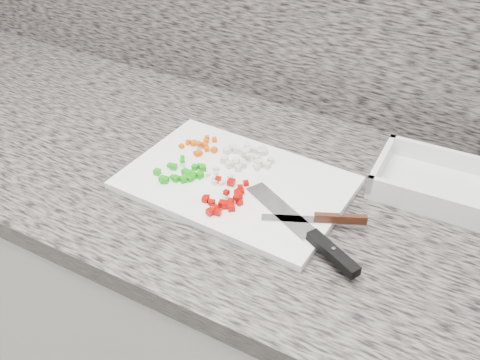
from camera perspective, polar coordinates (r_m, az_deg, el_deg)
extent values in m
cube|color=silver|center=(1.36, -0.59, -15.39)|extent=(3.92, 0.62, 0.86)
cube|color=#605A55|center=(1.04, -0.75, -0.12)|extent=(3.96, 0.64, 0.04)
cube|color=white|center=(0.99, -0.45, -0.29)|extent=(0.42, 0.29, 0.01)
cube|color=#D74E04|center=(1.09, -5.55, 4.07)|extent=(0.01, 0.01, 0.01)
cube|color=#D74E04|center=(1.08, -6.25, 3.63)|extent=(0.01, 0.01, 0.01)
cube|color=#D74E04|center=(1.09, -5.02, 3.90)|extent=(0.01, 0.01, 0.01)
cube|color=#D74E04|center=(1.07, -3.55, 3.34)|extent=(0.01, 0.01, 0.01)
cube|color=#D74E04|center=(1.10, -3.55, 4.51)|extent=(0.01, 0.01, 0.01)
cube|color=#D74E04|center=(1.06, -4.53, 2.86)|extent=(0.01, 0.01, 0.01)
cube|color=#D74E04|center=(1.06, -4.70, 2.89)|extent=(0.01, 0.01, 0.01)
cube|color=#D74E04|center=(1.09, -5.01, 4.00)|extent=(0.01, 0.01, 0.01)
cube|color=#D74E04|center=(1.06, -2.78, 3.23)|extent=(0.01, 0.01, 0.01)
cube|color=#D74E04|center=(1.08, -3.82, 3.77)|extent=(0.01, 0.01, 0.01)
cube|color=#D74E04|center=(1.07, -4.40, 3.87)|extent=(0.01, 0.01, 0.01)
cube|color=#D74E04|center=(1.10, -2.74, 4.33)|extent=(0.01, 0.01, 0.01)
cube|color=#D74E04|center=(1.09, -3.65, 4.18)|extent=(0.01, 0.01, 0.01)
cube|color=#D74E04|center=(1.09, -5.63, 3.94)|extent=(0.01, 0.01, 0.01)
cube|color=#D74E04|center=(1.06, -4.33, 2.87)|extent=(0.01, 0.01, 0.01)
cube|color=#D74E04|center=(1.09, -4.90, 4.07)|extent=(0.01, 0.01, 0.01)
cube|color=beige|center=(1.06, 2.66, 3.03)|extent=(0.01, 0.01, 0.01)
cube|color=beige|center=(1.03, 3.29, 2.12)|extent=(0.01, 0.01, 0.01)
cube|color=beige|center=(1.04, 0.65, 2.94)|extent=(0.01, 0.01, 0.01)
cube|color=beige|center=(1.02, -0.47, 1.81)|extent=(0.02, 0.02, 0.01)
cube|color=beige|center=(1.03, -1.68, 2.16)|extent=(0.02, 0.02, 0.01)
cube|color=beige|center=(1.06, 1.65, 3.23)|extent=(0.01, 0.01, 0.01)
cube|color=beige|center=(1.07, -0.56, 3.39)|extent=(0.02, 0.02, 0.01)
cube|color=beige|center=(1.01, 1.84, 1.27)|extent=(0.01, 0.01, 0.01)
cube|color=beige|center=(1.01, -0.20, 1.27)|extent=(0.01, 0.01, 0.01)
cube|color=beige|center=(1.02, 0.37, 1.72)|extent=(0.02, 0.02, 0.01)
cube|color=beige|center=(1.06, -1.40, 3.17)|extent=(0.01, 0.01, 0.01)
cube|color=beige|center=(1.02, -1.17, 1.69)|extent=(0.02, 0.02, 0.01)
cube|color=beige|center=(1.07, 2.45, 3.41)|extent=(0.01, 0.01, 0.01)
cube|color=beige|center=(1.07, -0.56, 3.50)|extent=(0.01, 0.01, 0.01)
cube|color=beige|center=(1.02, 1.84, 1.44)|extent=(0.01, 0.01, 0.01)
cube|color=beige|center=(1.04, 1.81, 2.34)|extent=(0.02, 0.02, 0.01)
cube|color=beige|center=(1.03, 0.90, 2.59)|extent=(0.01, 0.01, 0.01)
cube|color=beige|center=(1.05, 2.19, 2.96)|extent=(0.02, 0.02, 0.01)
cube|color=beige|center=(1.02, 1.72, 1.54)|extent=(0.01, 0.01, 0.01)
cube|color=beige|center=(1.03, -0.43, 2.01)|extent=(0.01, 0.01, 0.01)
cube|color=beige|center=(1.02, 1.96, 1.77)|extent=(0.02, 0.02, 0.01)
cube|color=beige|center=(1.05, 0.28, 3.21)|extent=(0.01, 0.01, 0.01)
cube|color=beige|center=(1.02, 2.88, 1.58)|extent=(0.01, 0.01, 0.01)
cube|color=beige|center=(1.05, 0.86, 3.20)|extent=(0.01, 0.01, 0.01)
cube|color=beige|center=(1.05, 0.67, 2.86)|extent=(0.01, 0.01, 0.01)
cube|color=beige|center=(1.07, 0.78, 3.60)|extent=(0.02, 0.02, 0.01)
cube|color=beige|center=(1.06, -0.40, 3.25)|extent=(0.02, 0.02, 0.01)
cube|color=beige|center=(1.07, -0.80, 3.52)|extent=(0.02, 0.02, 0.01)
cube|color=#16990D|center=(0.99, -5.33, 0.13)|extent=(0.01, 0.01, 0.01)
cube|color=#16990D|center=(1.01, -4.00, 1.28)|extent=(0.02, 0.02, 0.01)
cube|color=#16990D|center=(1.00, -4.32, 0.54)|extent=(0.01, 0.01, 0.01)
cube|color=#16990D|center=(0.99, -5.73, 0.35)|extent=(0.01, 0.01, 0.01)
cube|color=#16990D|center=(1.05, -6.16, 2.42)|extent=(0.01, 0.01, 0.01)
cube|color=#16990D|center=(1.01, -5.89, 0.89)|extent=(0.01, 0.01, 0.01)
cube|color=#16990D|center=(0.99, -6.06, 0.09)|extent=(0.02, 0.02, 0.01)
cube|color=#16990D|center=(1.03, -7.48, 1.54)|extent=(0.01, 0.01, 0.01)
cube|color=#16990D|center=(0.99, -7.97, 0.04)|extent=(0.01, 0.01, 0.01)
cube|color=#16990D|center=(0.99, -8.26, 0.12)|extent=(0.01, 0.01, 0.01)
cube|color=#16990D|center=(1.02, -4.03, 1.41)|extent=(0.01, 0.01, 0.01)
cube|color=#16990D|center=(1.00, -5.51, 0.68)|extent=(0.02, 0.02, 0.01)
cube|color=#16990D|center=(0.99, -8.21, -0.09)|extent=(0.01, 0.01, 0.01)
cube|color=#16990D|center=(1.00, -5.14, 0.71)|extent=(0.01, 0.01, 0.01)
cube|color=#16990D|center=(1.00, -7.18, 0.35)|extent=(0.01, 0.01, 0.01)
cube|color=#16990D|center=(1.02, -4.33, 1.51)|extent=(0.01, 0.01, 0.01)
cube|color=#16990D|center=(1.03, -6.19, 2.03)|extent=(0.01, 0.01, 0.01)
cube|color=#16990D|center=(0.99, -6.87, 0.19)|extent=(0.01, 0.01, 0.01)
cube|color=#16990D|center=(1.02, -4.84, 1.38)|extent=(0.01, 0.01, 0.01)
cube|color=#16990D|center=(1.02, -7.07, 1.41)|extent=(0.01, 0.01, 0.01)
cube|color=#16990D|center=(1.02, -4.11, 1.40)|extent=(0.01, 0.01, 0.01)
cube|color=#16990D|center=(1.01, -8.84, 0.85)|extent=(0.01, 0.01, 0.01)
cube|color=#16990D|center=(0.99, -5.10, 0.41)|extent=(0.01, 0.01, 0.01)
cube|color=#A10502|center=(0.93, -0.99, -2.32)|extent=(0.01, 0.01, 0.01)
cube|color=#A10502|center=(0.94, -0.18, -1.68)|extent=(0.02, 0.02, 0.01)
cube|color=#A10502|center=(0.92, -2.63, -2.96)|extent=(0.01, 0.01, 0.01)
cube|color=#A10502|center=(0.97, 0.63, -0.34)|extent=(0.01, 0.01, 0.01)
cube|color=#A10502|center=(0.94, -1.47, -1.34)|extent=(0.01, 0.01, 0.01)
cube|color=#A10502|center=(0.94, -3.53, -1.91)|extent=(0.01, 0.01, 0.01)
cube|color=#A10502|center=(0.93, -2.93, -2.44)|extent=(0.01, 0.01, 0.01)
cube|color=#A10502|center=(0.94, -3.71, -2.05)|extent=(0.01, 0.01, 0.01)
cube|color=#A10502|center=(0.95, -0.21, -1.26)|extent=(0.01, 0.01, 0.01)
cube|color=#A10502|center=(0.93, -0.40, -1.90)|extent=(0.01, 0.01, 0.01)
cube|color=#A10502|center=(0.96, 0.20, -1.21)|extent=(0.01, 0.01, 0.01)
cube|color=#A10502|center=(0.97, -0.94, -0.22)|extent=(0.01, 0.01, 0.01)
cube|color=#A10502|center=(0.98, -2.34, 0.02)|extent=(0.01, 0.01, 0.01)
cube|color=#A10502|center=(0.96, 0.01, -0.86)|extent=(0.01, 0.01, 0.01)
cube|color=#A10502|center=(0.92, -1.61, -2.71)|extent=(0.02, 0.02, 0.01)
cube|color=#A10502|center=(0.93, -3.16, -2.35)|extent=(0.01, 0.01, 0.01)
cube|color=#A10502|center=(0.93, -1.88, -2.57)|extent=(0.01, 0.01, 0.01)
cube|color=#A10502|center=(0.91, -2.37, -3.44)|extent=(0.01, 0.01, 0.01)
cube|color=#A10502|center=(0.92, -0.94, -2.94)|extent=(0.02, 0.02, 0.01)
cube|color=#A10502|center=(0.91, -3.20, -3.41)|extent=(0.02, 0.02, 0.01)
cube|color=#A10502|center=(0.93, -1.30, -2.49)|extent=(0.01, 0.01, 0.01)
cube|color=#A10502|center=(0.93, -0.07, -2.39)|extent=(0.01, 0.01, 0.01)
cube|color=beige|center=(1.00, -2.58, 0.70)|extent=(0.01, 0.01, 0.01)
cube|color=beige|center=(1.01, -2.38, 1.22)|extent=(0.01, 0.01, 0.01)
cube|color=beige|center=(0.98, -2.76, -0.25)|extent=(0.01, 0.01, 0.01)
cube|color=beige|center=(0.99, -1.05, 0.32)|extent=(0.01, 0.01, 0.01)
cube|color=beige|center=(1.00, -3.41, 0.60)|extent=(0.01, 0.01, 0.01)
cube|color=beige|center=(0.99, -2.81, 0.15)|extent=(0.01, 0.01, 0.01)
cube|color=beige|center=(0.98, -2.08, -0.39)|extent=(0.01, 0.01, 0.01)
cube|color=beige|center=(0.98, -1.81, -0.20)|extent=(0.01, 0.01, 0.01)
cube|color=beige|center=(1.01, -2.66, 1.22)|extent=(0.01, 0.01, 0.01)
cube|color=silver|center=(0.92, 4.35, -3.19)|extent=(0.16, 0.11, 0.00)
cube|color=black|center=(0.85, 9.87, -7.69)|extent=(0.10, 0.07, 0.02)
cylinder|color=silver|center=(0.84, 9.94, -7.25)|extent=(0.01, 0.01, 0.00)
cube|color=silver|center=(0.91, 5.09, -4.16)|extent=(0.09, 0.05, 0.00)
cube|color=#411D10|center=(0.91, 10.67, -4.06)|extent=(0.08, 0.05, 0.02)
cylinder|color=silver|center=(0.90, 10.73, -3.63)|extent=(0.01, 0.01, 0.00)
cube|color=silver|center=(1.05, 20.22, -0.91)|extent=(0.23, 0.17, 0.01)
cube|color=silver|center=(1.10, 21.21, 2.21)|extent=(0.22, 0.02, 0.04)
cube|color=silver|center=(0.97, 19.68, -2.26)|extent=(0.22, 0.02, 0.04)
cube|color=silver|center=(1.04, 14.84, 1.73)|extent=(0.02, 0.16, 0.04)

